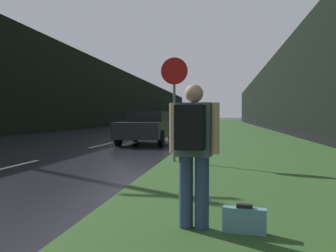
# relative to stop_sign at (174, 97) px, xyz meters

# --- Properties ---
(grass_verge) EXTENTS (6.00, 240.00, 0.02)m
(grass_verge) POSITION_rel_stop_sign_xyz_m (2.64, 32.18, -1.79)
(grass_verge) COLOR #2D5123
(grass_verge) RESTS_ON ground_plane
(lane_stripe_b) EXTENTS (0.12, 3.00, 0.01)m
(lane_stripe_b) POSITION_rel_stop_sign_xyz_m (-3.93, -1.71, -1.80)
(lane_stripe_b) COLOR silver
(lane_stripe_b) RESTS_ON ground_plane
(lane_stripe_c) EXTENTS (0.12, 3.00, 0.01)m
(lane_stripe_c) POSITION_rel_stop_sign_xyz_m (-3.93, 5.29, -1.80)
(lane_stripe_c) COLOR silver
(lane_stripe_c) RESTS_ON ground_plane
(lane_stripe_d) EXTENTS (0.12, 3.00, 0.01)m
(lane_stripe_d) POSITION_rel_stop_sign_xyz_m (-3.93, 12.29, -1.80)
(lane_stripe_d) COLOR silver
(lane_stripe_d) RESTS_ON ground_plane
(treeline_far_side) EXTENTS (2.00, 140.00, 7.70)m
(treeline_far_side) POSITION_rel_stop_sign_xyz_m (-13.49, 42.18, 2.05)
(treeline_far_side) COLOR black
(treeline_far_side) RESTS_ON ground_plane
(treeline_near_side) EXTENTS (2.00, 140.00, 8.96)m
(treeline_near_side) POSITION_rel_stop_sign_xyz_m (8.64, 42.18, 2.68)
(treeline_near_side) COLOR black
(treeline_near_side) RESTS_ON ground_plane
(stop_sign) EXTENTS (0.74, 0.07, 2.87)m
(stop_sign) POSITION_rel_stop_sign_xyz_m (0.00, 0.00, 0.00)
(stop_sign) COLOR slate
(stop_sign) RESTS_ON ground_plane
(hitchhiker_with_backpack) EXTENTS (0.56, 0.44, 1.62)m
(hitchhiker_with_backpack) POSITION_rel_stop_sign_xyz_m (1.00, -5.78, -0.87)
(hitchhiker_with_backpack) COLOR navy
(hitchhiker_with_backpack) RESTS_ON ground_plane
(suitcase) EXTENTS (0.47, 0.17, 0.33)m
(suitcase) POSITION_rel_stop_sign_xyz_m (1.55, -5.83, -1.65)
(suitcase) COLOR #6093A8
(suitcase) RESTS_ON ground_plane
(car_passing_near) EXTENTS (2.04, 4.78, 1.49)m
(car_passing_near) POSITION_rel_stop_sign_xyz_m (-2.14, 6.44, -1.03)
(car_passing_near) COLOR black
(car_passing_near) RESTS_ON ground_plane
(delivery_truck) EXTENTS (2.40, 7.03, 3.53)m
(delivery_truck) POSITION_rel_stop_sign_xyz_m (-5.71, 63.12, 0.04)
(delivery_truck) COLOR black
(delivery_truck) RESTS_ON ground_plane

